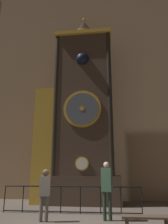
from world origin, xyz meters
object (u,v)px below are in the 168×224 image
at_px(visitor_near, 45,189).
at_px(clock_tower, 78,116).
at_px(visitor_bench, 147,221).
at_px(visitor_far, 107,184).

bearing_deg(visitor_near, clock_tower, 68.86).
bearing_deg(visitor_bench, visitor_far, 125.70).
bearing_deg(visitor_bench, visitor_near, 161.33).
xyz_separation_m(clock_tower, visitor_bench, (2.49, -4.75, -4.00)).
bearing_deg(visitor_near, visitor_far, -1.62).
relative_size(visitor_near, visitor_far, 0.87).
xyz_separation_m(visitor_far, visitor_bench, (1.02, -1.42, -0.79)).
relative_size(clock_tower, visitor_near, 6.42).
height_order(clock_tower, visitor_far, clock_tower).
height_order(clock_tower, visitor_near, clock_tower).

